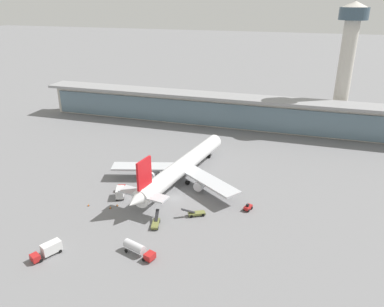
{
  "coord_description": "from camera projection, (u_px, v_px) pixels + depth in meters",
  "views": [
    {
      "loc": [
        35.2,
        -94.6,
        57.21
      ],
      "look_at": [
        0.0,
        18.35,
        7.43
      ],
      "focal_mm": 34.98,
      "sensor_mm": 36.0,
      "label": 1
    }
  ],
  "objects": [
    {
      "name": "ground_plane",
      "position": [
        174.0,
        198.0,
        115.09
      ],
      "size": [
        1200.0,
        1200.0,
        0.0
      ],
      "primitive_type": "plane",
      "color": "slate"
    },
    {
      "name": "airliner_on_stand",
      "position": [
        182.0,
        167.0,
        123.83
      ],
      "size": [
        45.99,
        60.46,
        16.16
      ],
      "color": "white",
      "rests_on": "ground"
    },
    {
      "name": "service_truck_near_nose_red",
      "position": [
        138.0,
        249.0,
        89.12
      ],
      "size": [
        8.88,
        4.8,
        2.95
      ],
      "color": "#B21E1E",
      "rests_on": "ground"
    },
    {
      "name": "service_truck_under_wing_olive",
      "position": [
        156.0,
        223.0,
        100.83
      ],
      "size": [
        2.93,
        6.93,
        2.7
      ],
      "color": "olive",
      "rests_on": "ground"
    },
    {
      "name": "service_truck_mid_apron_red",
      "position": [
        120.0,
        191.0,
        115.31
      ],
      "size": [
        4.76,
        7.64,
        3.1
      ],
      "color": "#B21E1E",
      "rests_on": "ground"
    },
    {
      "name": "service_truck_by_tail_red",
      "position": [
        248.0,
        207.0,
        108.17
      ],
      "size": [
        2.57,
        3.27,
        2.05
      ],
      "color": "#B21E1E",
      "rests_on": "ground"
    },
    {
      "name": "service_truck_on_taxiway_red",
      "position": [
        48.0,
        249.0,
        88.85
      ],
      "size": [
        5.32,
        7.56,
        3.1
      ],
      "color": "#B21E1E",
      "rests_on": "ground"
    },
    {
      "name": "service_truck_at_far_stand_olive",
      "position": [
        196.0,
        213.0,
        105.35
      ],
      "size": [
        6.62,
        4.44,
        2.7
      ],
      "color": "olive",
      "rests_on": "ground"
    },
    {
      "name": "terminal_building",
      "position": [
        226.0,
        110.0,
        175.89
      ],
      "size": [
        183.6,
        12.8,
        15.2
      ],
      "color": "beige",
      "rests_on": "ground"
    },
    {
      "name": "control_tower",
      "position": [
        347.0,
        57.0,
        161.77
      ],
      "size": [
        12.0,
        12.0,
        60.61
      ],
      "color": "beige",
      "rests_on": "ground"
    },
    {
      "name": "safety_cone_alpha",
      "position": [
        88.0,
        205.0,
        110.49
      ],
      "size": [
        0.62,
        0.62,
        0.7
      ],
      "color": "orange",
      "rests_on": "ground"
    },
    {
      "name": "safety_cone_bravo",
      "position": [
        117.0,
        205.0,
        110.49
      ],
      "size": [
        0.62,
        0.62,
        0.7
      ],
      "color": "orange",
      "rests_on": "ground"
    },
    {
      "name": "safety_cone_charlie",
      "position": [
        110.0,
        207.0,
        109.23
      ],
      "size": [
        0.62,
        0.62,
        0.7
      ],
      "color": "orange",
      "rests_on": "ground"
    }
  ]
}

